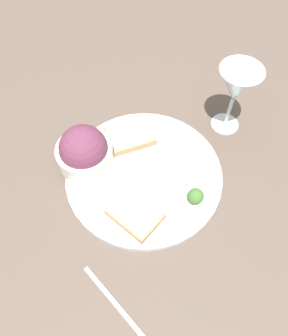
{
  "coord_description": "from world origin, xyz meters",
  "views": [
    {
      "loc": [
        -0.06,
        0.35,
        0.61
      ],
      "look_at": [
        0.0,
        0.0,
        0.03
      ],
      "focal_mm": 35.0,
      "sensor_mm": 36.0,
      "label": 1
    }
  ],
  "objects_px": {
    "cheese_toast_far": "(130,135)",
    "wine_glass": "(237,87)",
    "sauce_ramekin": "(180,173)",
    "fork": "(118,306)",
    "salad_bowl": "(84,152)",
    "cheese_toast_near": "(135,213)"
  },
  "relations": [
    {
      "from": "sauce_ramekin",
      "to": "cheese_toast_near",
      "type": "distance_m",
      "value": 0.13
    },
    {
      "from": "cheese_toast_near",
      "to": "cheese_toast_far",
      "type": "distance_m",
      "value": 0.19
    },
    {
      "from": "salad_bowl",
      "to": "sauce_ramekin",
      "type": "height_order",
      "value": "salad_bowl"
    },
    {
      "from": "sauce_ramekin",
      "to": "cheese_toast_near",
      "type": "relative_size",
      "value": 0.46
    },
    {
      "from": "cheese_toast_far",
      "to": "fork",
      "type": "height_order",
      "value": "cheese_toast_far"
    },
    {
      "from": "salad_bowl",
      "to": "fork",
      "type": "relative_size",
      "value": 0.79
    },
    {
      "from": "salad_bowl",
      "to": "cheese_toast_near",
      "type": "height_order",
      "value": "salad_bowl"
    },
    {
      "from": "cheese_toast_far",
      "to": "wine_glass",
      "type": "relative_size",
      "value": 0.75
    },
    {
      "from": "cheese_toast_far",
      "to": "fork",
      "type": "xyz_separation_m",
      "value": [
        -0.05,
        0.35,
        -0.02
      ]
    },
    {
      "from": "cheese_toast_far",
      "to": "fork",
      "type": "relative_size",
      "value": 0.84
    },
    {
      "from": "salad_bowl",
      "to": "cheese_toast_near",
      "type": "relative_size",
      "value": 0.97
    },
    {
      "from": "cheese_toast_far",
      "to": "wine_glass",
      "type": "xyz_separation_m",
      "value": [
        -0.21,
        -0.09,
        0.1
      ]
    },
    {
      "from": "sauce_ramekin",
      "to": "wine_glass",
      "type": "bearing_deg",
      "value": -117.63
    },
    {
      "from": "cheese_toast_near",
      "to": "wine_glass",
      "type": "height_order",
      "value": "wine_glass"
    },
    {
      "from": "salad_bowl",
      "to": "cheese_toast_far",
      "type": "relative_size",
      "value": 0.95
    },
    {
      "from": "cheese_toast_near",
      "to": "wine_glass",
      "type": "distance_m",
      "value": 0.33
    },
    {
      "from": "cheese_toast_near",
      "to": "fork",
      "type": "height_order",
      "value": "cheese_toast_near"
    },
    {
      "from": "salad_bowl",
      "to": "fork",
      "type": "height_order",
      "value": "salad_bowl"
    },
    {
      "from": "cheese_toast_near",
      "to": "fork",
      "type": "bearing_deg",
      "value": 90.46
    },
    {
      "from": "sauce_ramekin",
      "to": "cheese_toast_far",
      "type": "relative_size",
      "value": 0.45
    },
    {
      "from": "cheese_toast_far",
      "to": "fork",
      "type": "bearing_deg",
      "value": 97.58
    },
    {
      "from": "salad_bowl",
      "to": "sauce_ramekin",
      "type": "bearing_deg",
      "value": 179.48
    }
  ]
}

